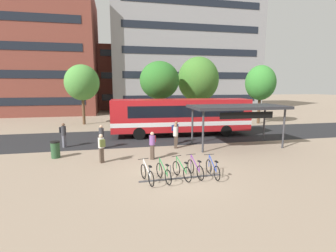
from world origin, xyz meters
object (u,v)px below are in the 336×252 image
Objects in this scene: parked_bicycle_white_0 at (147,174)px; commuter_red_pack_4 at (152,143)px; commuter_maroon_pack_0 at (176,134)px; street_tree_3 at (198,80)px; parked_bicycle_purple_3 at (195,169)px; parked_bicycle_blue_4 at (213,169)px; commuter_navy_pack_1 at (176,131)px; commuter_black_pack_3 at (102,135)px; commuter_olive_pack_2 at (101,146)px; city_bus at (180,116)px; trash_bin at (55,150)px; parked_bicycle_green_2 at (182,171)px; street_tree_2 at (82,83)px; street_tree_0 at (260,83)px; parked_bicycle_green_1 at (164,173)px; transit_shelter at (238,108)px; commuter_black_pack_5 at (63,133)px; street_tree_1 at (159,80)px.

parked_bicycle_white_0 is 1.01× the size of commuter_red_pack_4.
commuter_maroon_pack_0 is 0.23× the size of street_tree_3.
parked_bicycle_blue_4 is at bearing -112.06° from parked_bicycle_purple_3.
commuter_navy_pack_1 is at bearing -14.76° from parked_bicycle_purple_3.
commuter_olive_pack_2 is at bearing 4.05° from commuter_black_pack_3.
street_tree_3 is (3.85, 6.65, 3.28)m from city_bus.
commuter_olive_pack_2 is at bearing -133.17° from commuter_navy_pack_1.
trash_bin is (-4.99, 5.06, 0.13)m from parked_bicycle_white_0.
street_tree_2 is (-6.55, 18.52, 4.31)m from parked_bicycle_green_2.
trash_bin is at bearing 32.08° from city_bus.
commuter_navy_pack_1 is (3.09, 7.18, 0.61)m from parked_bicycle_white_0.
trash_bin is (-8.08, -2.13, -0.47)m from commuter_navy_pack_1.
street_tree_0 is 0.88× the size of street_tree_3.
commuter_navy_pack_1 is at bearing -27.28° from parked_bicycle_green_2.
commuter_red_pack_4 is (-3.45, -6.62, -0.81)m from city_bus.
street_tree_0 reaches higher than parked_bicycle_green_1.
street_tree_2 is (-2.55, 11.82, 3.74)m from commuter_black_pack_3.
parked_bicycle_white_0 is 19.25m from street_tree_3.
transit_shelter is 4.81m from commuter_navy_pack_1.
commuter_red_pack_4 is at bearing 65.45° from city_bus.
parked_bicycle_white_0 is 1.00× the size of parked_bicycle_green_1.
parked_bicycle_white_0 is 7.11m from trash_bin.
commuter_maroon_pack_0 is at bearing -12.80° from parked_bicycle_purple_3.
commuter_black_pack_3 is at bearing 172.63° from transit_shelter.
commuter_black_pack_3 is (-5.42, -0.34, -0.03)m from commuter_navy_pack_1.
transit_shelter is 12.54m from street_tree_0.
parked_bicycle_purple_3 is 10.51m from commuter_black_pack_5.
street_tree_3 reaches higher than trash_bin.
commuter_olive_pack_2 is 0.22× the size of street_tree_3.
street_tree_2 is (-12.11, 13.16, 1.91)m from transit_shelter.
commuter_olive_pack_2 is (-2.93, 3.42, 0.58)m from parked_bicycle_green_1.
commuter_black_pack_3 is (-9.56, 1.33, -1.83)m from transit_shelter.
transit_shelter is at bearing -128.79° from street_tree_0.
commuter_navy_pack_1 is at bearing -146.11° from street_tree_0.
transit_shelter is 12.43m from trash_bin.
parked_bicycle_green_1 is 8.81m from transit_shelter.
commuter_red_pack_4 is at bearing 15.04° from commuter_black_pack_5.
parked_bicycle_green_2 is at bearing -70.52° from street_tree_2.
commuter_black_pack_5 is 2.71m from trash_bin.
commuter_black_pack_5 is at bearing 24.30° from parked_bicycle_green_1.
transit_shelter is (7.23, 5.52, 2.40)m from parked_bicycle_white_0.
street_tree_0 reaches higher than transit_shelter.
commuter_red_pack_4 reaches higher than parked_bicycle_green_2.
parked_bicycle_green_1 is at bearing -99.37° from street_tree_1.
parked_bicycle_green_1 is 0.25× the size of transit_shelter.
commuter_olive_pack_2 reaches higher than trash_bin.
city_bus is at bearing -31.32° from parked_bicycle_green_1.
street_tree_1 reaches higher than transit_shelter.
transit_shelter is 1.01× the size of street_tree_2.
commuter_black_pack_5 is at bearing -159.53° from street_tree_0.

